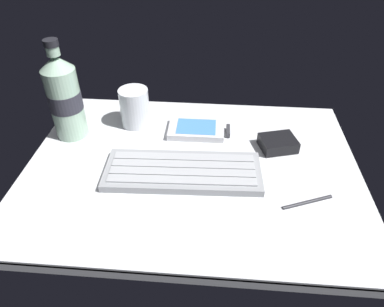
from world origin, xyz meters
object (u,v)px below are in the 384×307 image
at_px(water_bottle, 64,97).
at_px(handheld_device, 199,129).
at_px(charger_block, 278,143).
at_px(keyboard, 183,171).
at_px(stylus_pen, 308,201).
at_px(juice_cup, 135,109).

bearing_deg(water_bottle, handheld_device, 5.90).
distance_m(handheld_device, charger_block, 0.17).
relative_size(keyboard, stylus_pen, 3.10).
xyz_separation_m(keyboard, stylus_pen, (0.22, -0.05, -0.00)).
relative_size(juice_cup, charger_block, 1.21).
xyz_separation_m(juice_cup, water_bottle, (-0.13, -0.05, 0.05)).
bearing_deg(charger_block, stylus_pen, -77.19).
xyz_separation_m(keyboard, juice_cup, (-0.12, 0.16, 0.03)).
bearing_deg(water_bottle, stylus_pen, -19.68).
distance_m(keyboard, juice_cup, 0.21).
xyz_separation_m(juice_cup, stylus_pen, (0.34, -0.22, -0.04)).
height_order(handheld_device, water_bottle, water_bottle).
relative_size(water_bottle, charger_block, 2.97).
distance_m(water_bottle, charger_block, 0.44).
bearing_deg(juice_cup, water_bottle, -158.58).
bearing_deg(juice_cup, stylus_pen, -32.59).
height_order(juice_cup, charger_block, juice_cup).
relative_size(keyboard, water_bottle, 1.41).
bearing_deg(water_bottle, charger_block, -2.05).
height_order(handheld_device, charger_block, charger_block).
bearing_deg(juice_cup, keyboard, -53.25).
relative_size(keyboard, handheld_device, 2.29).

